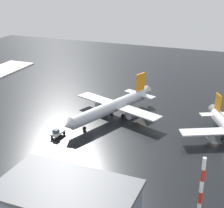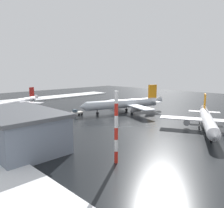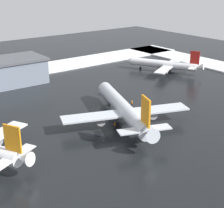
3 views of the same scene
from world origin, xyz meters
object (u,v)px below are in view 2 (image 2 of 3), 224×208
at_px(airplane_parked_portside, 17,102).
at_px(airplane_far_rear, 124,104).
at_px(ground_crew_mid_apron, 134,111).
at_px(pushback_tug, 76,112).
at_px(airplane_foreground_jet, 208,120).
at_px(antenna_mast, 116,128).
at_px(ground_crew_by_nose_gear, 97,110).
at_px(cargo_hangar, 19,129).

bearing_deg(airplane_parked_portside, airplane_far_rear, 95.85).
bearing_deg(ground_crew_mid_apron, pushback_tug, 28.29).
relative_size(airplane_parked_portside, airplane_foreground_jet, 0.92).
bearing_deg(airplane_foreground_jet, airplane_far_rear, -123.42).
bearing_deg(pushback_tug, airplane_far_rear, 156.68).
height_order(airplane_foreground_jet, ground_crew_mid_apron, airplane_foreground_jet).
distance_m(airplane_parked_portside, antenna_mast, 77.01).
xyz_separation_m(airplane_far_rear, airplane_parked_portside, (-43.40, -27.85, -0.78)).
xyz_separation_m(airplane_far_rear, antenna_mast, (32.57, -39.79, 3.28)).
distance_m(airplane_parked_portside, ground_crew_by_nose_gear, 39.92).
height_order(pushback_tug, ground_crew_mid_apron, pushback_tug).
bearing_deg(ground_crew_by_nose_gear, ground_crew_mid_apron, -134.03).
distance_m(airplane_far_rear, airplane_parked_portside, 51.58).
bearing_deg(ground_crew_by_nose_gear, cargo_hangar, 126.81).
xyz_separation_m(pushback_tug, antenna_mast, (42.25, -21.75, 5.81)).
bearing_deg(airplane_far_rear, cargo_hangar, 32.58).
bearing_deg(cargo_hangar, antenna_mast, 24.52).
height_order(pushback_tug, cargo_hangar, cargo_hangar).
relative_size(airplane_parked_portside, cargo_hangar, 1.13).
xyz_separation_m(ground_crew_by_nose_gear, antenna_mast, (41.78, -32.44, 6.12)).
relative_size(airplane_foreground_jet, cargo_hangar, 1.24).
bearing_deg(antenna_mast, cargo_hangar, -156.62).
distance_m(airplane_parked_portside, airplane_foreground_jet, 83.37).
xyz_separation_m(airplane_parked_portside, ground_crew_mid_apron, (47.45, 29.49, -2.06)).
height_order(antenna_mast, cargo_hangar, antenna_mast).
xyz_separation_m(airplane_foreground_jet, cargo_hangar, (-26.34, -44.69, 1.15)).
height_order(airplane_far_rear, pushback_tug, airplane_far_rear).
bearing_deg(ground_crew_mid_apron, airplane_far_rear, -4.77).
relative_size(airplane_parked_portside, ground_crew_by_nose_gear, 16.75).
height_order(airplane_foreground_jet, antenna_mast, antenna_mast).
bearing_deg(airplane_foreground_jet, cargo_hangar, -56.62).
height_order(airplane_far_rear, cargo_hangar, airplane_far_rear).
xyz_separation_m(airplane_parked_portside, ground_crew_by_nose_gear, (34.19, 20.50, -2.06)).
distance_m(pushback_tug, antenna_mast, 47.87).
height_order(airplane_far_rear, ground_crew_by_nose_gear, airplane_far_rear).
height_order(airplane_parked_portside, antenna_mast, antenna_mast).
bearing_deg(antenna_mast, ground_crew_by_nose_gear, 142.17).
xyz_separation_m(airplane_foreground_jet, ground_crew_by_nose_gear, (-45.90, -2.64, -2.32)).
relative_size(ground_crew_by_nose_gear, cargo_hangar, 0.07).
bearing_deg(airplane_parked_portside, ground_crew_mid_apron, 95.02).
height_order(pushback_tug, antenna_mast, antenna_mast).
distance_m(airplane_foreground_jet, antenna_mast, 35.53).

